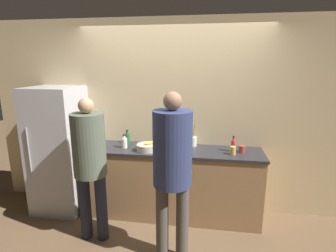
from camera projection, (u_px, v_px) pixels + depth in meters
ground_plane at (166, 228)px, 3.30m from camera, size 14.00×14.00×0.00m
wall_back at (173, 117)px, 3.59m from camera, size 5.20×0.06×2.60m
counter at (170, 182)px, 3.51m from camera, size 2.36×0.59×0.94m
refrigerator at (59, 150)px, 3.59m from camera, size 0.66×0.66×1.72m
person_left at (90, 158)px, 2.89m from camera, size 0.36×0.36×1.67m
person_center at (172, 162)px, 2.55m from camera, size 0.38×0.38×1.77m
fruit_bowl at (147, 147)px, 3.32m from camera, size 0.26×0.26×0.12m
utensil_crock at (193, 141)px, 3.51m from camera, size 0.10×0.10×0.29m
bottle_red at (233, 145)px, 3.28m from camera, size 0.06×0.06×0.20m
bottle_green at (127, 138)px, 3.64m from camera, size 0.07×0.07×0.18m
bottle_clear at (124, 142)px, 3.43m from camera, size 0.08×0.08×0.18m
cup_red at (242, 149)px, 3.26m from camera, size 0.08×0.08×0.09m
cup_yellow at (233, 151)px, 3.17m from camera, size 0.07×0.07×0.10m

